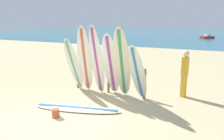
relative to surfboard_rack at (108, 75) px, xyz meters
name	(u,v)px	position (x,y,z in m)	size (l,w,h in m)	color
ground_plane	(51,125)	(-0.12, -2.96, -0.69)	(120.00, 120.00, 0.00)	#D3BC8C
ocean_water	(202,33)	(-0.12, 55.04, -0.68)	(120.00, 80.00, 0.01)	teal
surfboard_rack	(108,75)	(0.00, 0.00, 0.00)	(2.91, 0.09, 1.05)	olive
surfboard_leaning_far_left	(74,65)	(-1.27, -0.40, 0.35)	(0.52, 0.86, 2.07)	silver
surfboard_leaning_left	(85,59)	(-0.83, -0.29, 0.57)	(0.64, 0.73, 2.51)	white
surfboard_leaning_center_left	(97,61)	(-0.25, -0.39, 0.58)	(0.52, 0.69, 2.54)	white
surfboard_leaning_center	(111,65)	(0.26, -0.30, 0.45)	(0.71, 1.06, 2.27)	white
surfboard_leaning_center_right	(122,64)	(0.74, -0.44, 0.56)	(0.73, 1.18, 2.49)	beige
surfboard_leaning_right	(138,73)	(1.27, -0.38, 0.28)	(0.69, 0.98, 1.94)	silver
surfboard_lying_on_sand	(77,108)	(-0.14, -1.82, -0.65)	(2.78, 1.28, 0.08)	beige
beachgoer_standing	(185,72)	(2.59, 0.80, 0.23)	(0.23, 0.30, 1.66)	gold
small_boat_offshore	(207,37)	(2.06, 32.95, -0.43)	(2.32, 2.37, 0.71)	#B22D28
sand_bucket	(56,113)	(-0.35, -2.52, -0.57)	(0.22, 0.22, 0.24)	#CC5933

